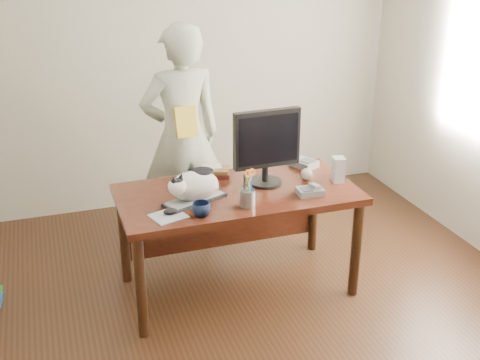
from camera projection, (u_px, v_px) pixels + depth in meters
name	position (u px, v px, depth m)	size (l,w,h in m)	color
room	(272.00, 132.00, 3.28)	(4.50, 4.50, 4.50)	black
desk	(234.00, 206.00, 4.16)	(1.60, 0.80, 0.75)	black
keyboard	(195.00, 200.00, 3.87)	(0.45, 0.31, 0.03)	black
cat	(193.00, 185.00, 3.82)	(0.39, 0.31, 0.23)	white
monitor	(267.00, 143.00, 4.03)	(0.47, 0.24, 0.53)	black
pen_cup	(248.00, 196.00, 3.79)	(0.12, 0.12, 0.25)	gray
mousepad	(168.00, 216.00, 3.68)	(0.25, 0.24, 0.00)	#AFB5BC
mouse	(171.00, 211.00, 3.69)	(0.10, 0.08, 0.04)	black
coffee_mug	(201.00, 209.00, 3.66)	(0.11, 0.11, 0.09)	black
phone	(310.00, 191.00, 3.98)	(0.17, 0.14, 0.08)	slate
speaker	(338.00, 169.00, 4.16)	(0.09, 0.10, 0.18)	#A1A1A3
baseball	(307.00, 174.00, 4.20)	(0.08, 0.08, 0.08)	beige
book_stack	(214.00, 172.00, 4.26)	(0.23, 0.19, 0.08)	#4E1715
calculator	(304.00, 163.00, 4.44)	(0.20, 0.22, 0.06)	slate
person	(182.00, 136.00, 4.69)	(0.64, 0.42, 1.76)	silver
held_book	(186.00, 122.00, 4.47)	(0.17, 0.11, 0.23)	gold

